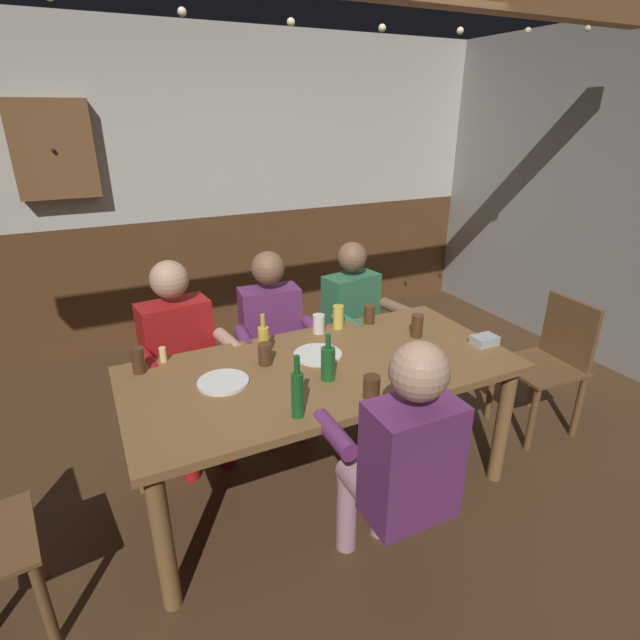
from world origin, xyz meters
TOP-DOWN VIEW (x-y plane):
  - ground_plane at (0.00, 0.00)m, footprint 6.60×6.60m
  - back_wall_upper at (0.00, 2.35)m, footprint 5.50×0.12m
  - back_wall_wainscot at (0.00, 2.35)m, footprint 5.50×0.12m
  - dining_table at (0.00, -0.07)m, footprint 1.99×0.95m
  - person_0 at (-0.59, 0.62)m, footprint 0.57×0.57m
  - person_1 at (-0.01, 0.63)m, footprint 0.54×0.52m
  - person_2 at (0.61, 0.63)m, footprint 0.55×0.55m
  - person_3 at (0.00, -0.77)m, footprint 0.50×0.51m
  - chair_empty_near_right at (1.58, -0.18)m, footprint 0.47×0.47m
  - table_candle at (-0.73, 0.34)m, footprint 0.04×0.04m
  - condiment_caddy at (0.93, -0.24)m, footprint 0.14×0.10m
  - plate_0 at (0.02, 0.04)m, footprint 0.26×0.26m
  - plate_1 at (-0.51, -0.02)m, footprint 0.25×0.25m
  - bottle_0 at (-0.04, -0.20)m, footprint 0.07×0.07m
  - bottle_1 at (-0.23, 0.17)m, footprint 0.06×0.06m
  - bottle_2 at (-0.30, -0.43)m, footprint 0.05×0.05m
  - pint_glass_0 at (0.16, 0.32)m, footprint 0.07×0.07m
  - pint_glass_1 at (0.51, 0.31)m, footprint 0.07×0.07m
  - pint_glass_2 at (0.65, 0.02)m, footprint 0.07×0.07m
  - pint_glass_3 at (0.30, 0.33)m, footprint 0.07×0.07m
  - pint_glass_4 at (0.07, -0.43)m, footprint 0.08×0.08m
  - pint_glass_5 at (-0.26, 0.08)m, footprint 0.07×0.07m
  - pint_glass_6 at (-0.86, 0.27)m, footprint 0.06×0.06m
  - wall_dart_cabinet at (-1.08, 2.22)m, footprint 0.56×0.15m
  - string_lights at (0.00, 0.26)m, footprint 3.89×0.04m

SIDE VIEW (x-z plane):
  - ground_plane at x=0.00m, z-range 0.00..0.00m
  - chair_empty_near_right at x=1.58m, z-range 0.04..0.92m
  - back_wall_wainscot at x=0.00m, z-range 0.00..1.10m
  - person_2 at x=0.61m, z-range 0.06..1.23m
  - person_1 at x=-0.01m, z-range 0.06..1.24m
  - person_0 at x=-0.59m, z-range 0.06..1.26m
  - dining_table at x=0.00m, z-range 0.28..1.04m
  - person_3 at x=0.00m, z-range 0.07..1.29m
  - plate_0 at x=0.02m, z-range 0.76..0.77m
  - plate_1 at x=-0.51m, z-range 0.76..0.77m
  - condiment_caddy at x=0.93m, z-range 0.76..0.81m
  - table_candle at x=-0.73m, z-range 0.76..0.84m
  - pint_glass_4 at x=0.07m, z-range 0.76..0.86m
  - pint_glass_0 at x=0.16m, z-range 0.76..0.87m
  - pint_glass_1 at x=0.51m, z-range 0.76..0.87m
  - pint_glass_5 at x=-0.26m, z-range 0.76..0.87m
  - pint_glass_2 at x=0.65m, z-range 0.76..0.89m
  - pint_glass_6 at x=-0.86m, z-range 0.76..0.89m
  - pint_glass_3 at x=0.30m, z-range 0.76..0.90m
  - bottle_1 at x=-0.23m, z-range 0.73..0.97m
  - bottle_0 at x=-0.04m, z-range 0.73..0.97m
  - bottle_2 at x=-0.30m, z-range 0.73..1.02m
  - wall_dart_cabinet at x=-1.08m, z-range 1.36..2.06m
  - back_wall_upper at x=0.00m, z-range 1.10..2.62m
  - string_lights at x=0.00m, z-range 2.31..2.43m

